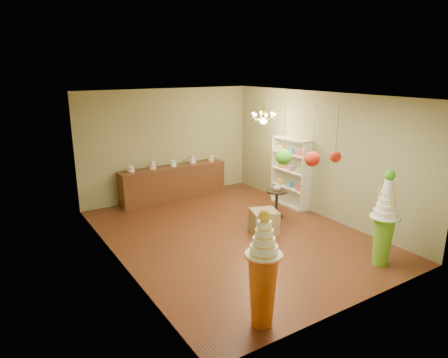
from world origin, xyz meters
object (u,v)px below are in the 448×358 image
pedestal_green (384,228)px  sideboard (174,182)px  pedestal_orange (263,280)px  round_table (277,200)px

pedestal_green → sideboard: bearing=105.5°
pedestal_orange → sideboard: (1.40, 5.82, -0.22)m
pedestal_green → round_table: pedestal_green is taller
pedestal_green → round_table: size_ratio=2.68×
pedestal_green → pedestal_orange: bearing=-175.3°
pedestal_green → pedestal_orange: pedestal_green is taller
sideboard → round_table: sideboard is taller
round_table → pedestal_green: bearing=-89.0°
pedestal_green → round_table: bearing=91.0°
round_table → sideboard: bearing=119.7°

